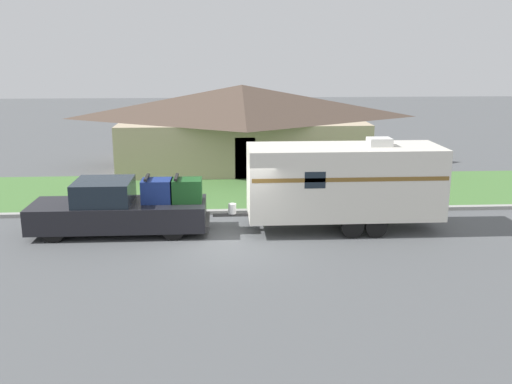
% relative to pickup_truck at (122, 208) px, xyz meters
% --- Properties ---
extents(ground_plane, '(120.00, 120.00, 0.00)m').
position_rel_pickup_truck_xyz_m(ground_plane, '(4.05, -1.55, -0.88)').
color(ground_plane, '#515456').
extents(curb_strip, '(80.00, 0.30, 0.14)m').
position_rel_pickup_truck_xyz_m(curb_strip, '(4.05, 2.20, -0.81)').
color(curb_strip, '#999993').
rests_on(curb_strip, ground_plane).
extents(lawn_strip, '(80.00, 7.00, 0.03)m').
position_rel_pickup_truck_xyz_m(lawn_strip, '(4.05, 5.85, -0.86)').
color(lawn_strip, '#477538').
rests_on(lawn_strip, ground_plane).
extents(house_across_street, '(13.84, 8.28, 4.42)m').
position_rel_pickup_truck_xyz_m(house_across_street, '(4.68, 12.03, 1.42)').
color(house_across_street, tan).
rests_on(house_across_street, ground_plane).
extents(pickup_truck, '(6.16, 2.10, 2.02)m').
position_rel_pickup_truck_xyz_m(pickup_truck, '(0.00, 0.00, 0.00)').
color(pickup_truck, black).
rests_on(pickup_truck, ground_plane).
extents(travel_trailer, '(8.03, 2.41, 3.28)m').
position_rel_pickup_truck_xyz_m(travel_trailer, '(7.83, -0.00, 0.87)').
color(travel_trailer, black).
rests_on(travel_trailer, ground_plane).
extents(mailbox, '(0.48, 0.20, 1.32)m').
position_rel_pickup_truck_xyz_m(mailbox, '(9.89, 2.79, 0.13)').
color(mailbox, brown).
rests_on(mailbox, ground_plane).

